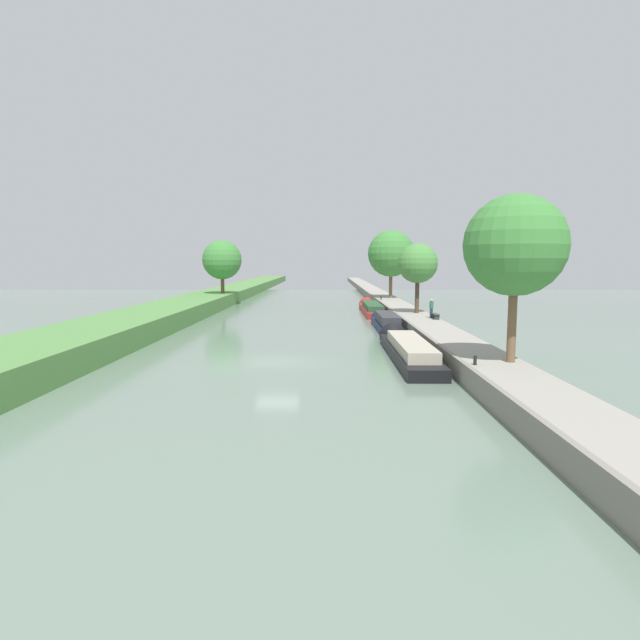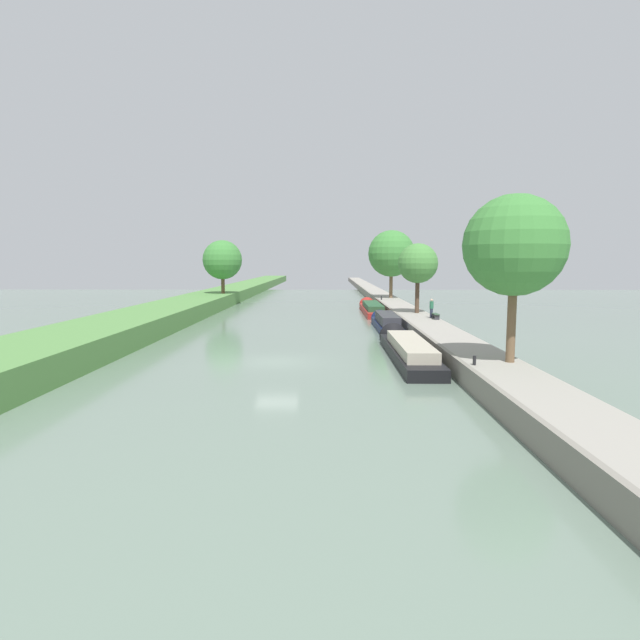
% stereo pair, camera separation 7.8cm
% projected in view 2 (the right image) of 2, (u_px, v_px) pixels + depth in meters
% --- Properties ---
extents(ground_plane, '(160.00, 160.00, 0.00)m').
position_uv_depth(ground_plane, '(277.00, 362.00, 30.91)').
color(ground_plane, slate).
extents(left_grassy_bank, '(6.35, 260.00, 1.62)m').
position_uv_depth(left_grassy_bank, '(61.00, 348.00, 31.00)').
color(left_grassy_bank, '#518442').
rests_on(left_grassy_bank, ground_plane).
extents(right_towpath, '(3.01, 260.00, 1.04)m').
position_uv_depth(right_towpath, '(466.00, 354.00, 30.69)').
color(right_towpath, gray).
rests_on(right_towpath, ground_plane).
extents(stone_quay, '(0.25, 260.00, 1.09)m').
position_uv_depth(stone_quay, '(438.00, 353.00, 30.71)').
color(stone_quay, gray).
rests_on(stone_quay, ground_plane).
extents(narrowboat_black, '(2.13, 14.08, 2.02)m').
position_uv_depth(narrowboat_black, '(406.00, 348.00, 32.52)').
color(narrowboat_black, black).
rests_on(narrowboat_black, ground_plane).
extents(narrowboat_navy, '(1.83, 10.81, 1.97)m').
position_uv_depth(narrowboat_navy, '(386.00, 322.00, 46.24)').
color(narrowboat_navy, '#141E42').
rests_on(narrowboat_navy, ground_plane).
extents(narrowboat_red, '(2.10, 14.95, 1.99)m').
position_uv_depth(narrowboat_red, '(372.00, 308.00, 60.89)').
color(narrowboat_red, maroon).
rests_on(narrowboat_red, ground_plane).
extents(tree_rightbank_near, '(4.86, 4.86, 8.07)m').
position_uv_depth(tree_rightbank_near, '(515.00, 246.00, 24.76)').
color(tree_rightbank_near, brown).
rests_on(tree_rightbank_near, right_towpath).
extents(tree_rightbank_midnear, '(3.76, 3.76, 6.60)m').
position_uv_depth(tree_rightbank_midnear, '(418.00, 264.00, 49.13)').
color(tree_rightbank_midnear, '#4C3828').
rests_on(tree_rightbank_midnear, right_towpath).
extents(tree_rightbank_midfar, '(6.21, 6.21, 9.06)m').
position_uv_depth(tree_rightbank_midfar, '(391.00, 254.00, 69.70)').
color(tree_rightbank_midfar, brown).
rests_on(tree_rightbank_midfar, right_towpath).
extents(tree_leftbank_downstream, '(5.24, 5.24, 7.15)m').
position_uv_depth(tree_leftbank_downstream, '(222.00, 260.00, 69.86)').
color(tree_leftbank_downstream, brown).
rests_on(tree_leftbank_downstream, left_grassy_bank).
extents(person_walking, '(0.34, 0.34, 1.66)m').
position_uv_depth(person_walking, '(431.00, 308.00, 45.19)').
color(person_walking, '#282D42').
rests_on(person_walking, right_towpath).
extents(mooring_bollard_near, '(0.16, 0.16, 0.45)m').
position_uv_depth(mooring_bollard_near, '(474.00, 360.00, 24.62)').
color(mooring_bollard_near, black).
rests_on(mooring_bollard_near, right_towpath).
extents(mooring_bollard_far, '(0.16, 0.16, 0.45)m').
position_uv_depth(mooring_bollard_far, '(381.00, 298.00, 67.01)').
color(mooring_bollard_far, black).
rests_on(mooring_bollard_far, right_towpath).
extents(park_bench, '(0.44, 1.50, 0.47)m').
position_uv_depth(park_bench, '(436.00, 315.00, 44.29)').
color(park_bench, '#333338').
rests_on(park_bench, right_towpath).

